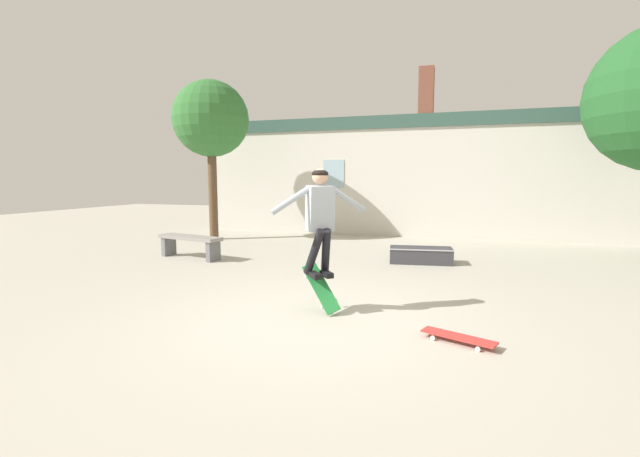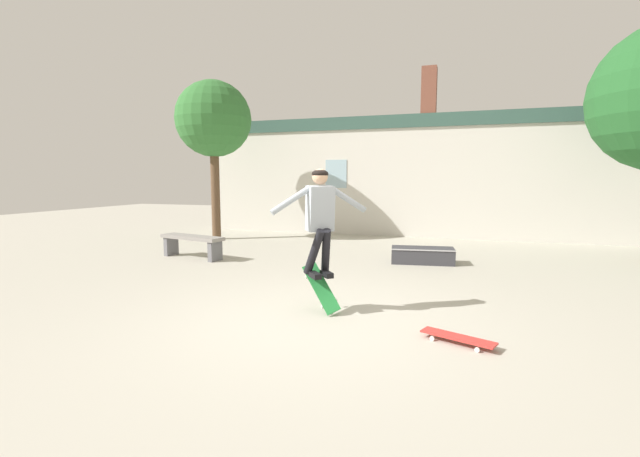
# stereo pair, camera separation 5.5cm
# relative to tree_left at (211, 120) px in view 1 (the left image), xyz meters

# --- Properties ---
(ground_plane) EXTENTS (40.00, 40.00, 0.00)m
(ground_plane) POSITION_rel_tree_left_xyz_m (5.21, -6.03, -3.50)
(ground_plane) COLOR #B2AD9E
(building_backdrop) EXTENTS (13.69, 0.52, 5.12)m
(building_backdrop) POSITION_rel_tree_left_xyz_m (5.22, 2.47, -1.53)
(building_backdrop) COLOR beige
(building_backdrop) RESTS_ON ground_plane
(tree_left) EXTENTS (2.20, 2.20, 4.64)m
(tree_left) POSITION_rel_tree_left_xyz_m (0.00, 0.00, 0.00)
(tree_left) COLOR brown
(tree_left) RESTS_ON ground_plane
(park_bench) EXTENTS (1.71, 0.75, 0.52)m
(park_bench) POSITION_rel_tree_left_xyz_m (1.12, -2.85, -3.13)
(park_bench) COLOR gray
(park_bench) RESTS_ON ground_plane
(skate_ledge) EXTENTS (1.37, 0.73, 0.34)m
(skate_ledge) POSITION_rel_tree_left_xyz_m (6.19, -1.82, -3.33)
(skate_ledge) COLOR #38383D
(skate_ledge) RESTS_ON ground_plane
(skater) EXTENTS (1.10, 0.93, 1.45)m
(skater) POSITION_rel_tree_left_xyz_m (5.16, -5.76, -2.14)
(skater) COLOR #9EA8B2
(skateboard_flipping) EXTENTS (0.60, 0.38, 0.66)m
(skateboard_flipping) POSITION_rel_tree_left_xyz_m (5.17, -5.73, -3.16)
(skateboard_flipping) COLOR #237F38
(skateboard_resting) EXTENTS (0.83, 0.48, 0.08)m
(skateboard_resting) POSITION_rel_tree_left_xyz_m (6.95, -6.31, -3.43)
(skateboard_resting) COLOR red
(skateboard_resting) RESTS_ON ground_plane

